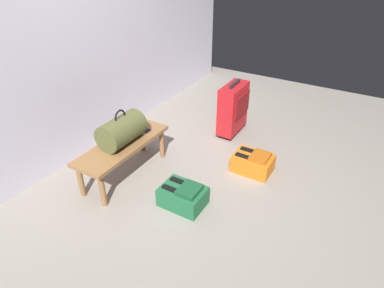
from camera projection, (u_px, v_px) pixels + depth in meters
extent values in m
plane|color=gray|center=(208.00, 203.00, 2.93)|extent=(6.60, 6.60, 0.00)
cube|color=silver|center=(50.00, 18.00, 2.89)|extent=(6.00, 0.10, 2.80)
cube|color=olive|center=(123.00, 145.00, 3.12)|extent=(1.00, 0.36, 0.04)
cylinder|color=olive|center=(103.00, 190.00, 2.84)|extent=(0.05, 0.05, 0.33)
cylinder|color=olive|center=(162.00, 144.00, 3.48)|extent=(0.05, 0.05, 0.33)
cylinder|color=olive|center=(81.00, 181.00, 2.95)|extent=(0.05, 0.05, 0.33)
cylinder|color=olive|center=(142.00, 137.00, 3.59)|extent=(0.05, 0.05, 0.33)
cylinder|color=#51562D|center=(122.00, 130.00, 3.05)|extent=(0.44, 0.26, 0.26)
torus|color=black|center=(120.00, 117.00, 2.98)|extent=(0.14, 0.02, 0.14)
cube|color=#191E4C|center=(144.00, 130.00, 3.32)|extent=(0.07, 0.14, 0.01)
cube|color=black|center=(144.00, 129.00, 3.32)|extent=(0.06, 0.13, 0.00)
cube|color=red|center=(233.00, 108.00, 3.83)|extent=(0.44, 0.19, 0.55)
cube|color=maroon|center=(242.00, 105.00, 3.75)|extent=(0.36, 0.02, 0.25)
cube|color=#262628|center=(235.00, 84.00, 3.67)|extent=(0.25, 0.03, 0.04)
cylinder|color=black|center=(220.00, 135.00, 3.90)|extent=(0.02, 0.05, 0.05)
cylinder|color=black|center=(231.00, 124.00, 4.13)|extent=(0.02, 0.05, 0.05)
cube|color=orange|center=(253.00, 163.00, 3.31)|extent=(0.28, 0.38, 0.17)
cube|color=#AD5514|center=(260.00, 157.00, 3.23)|extent=(0.21, 0.17, 0.04)
cube|color=black|center=(245.00, 156.00, 3.25)|extent=(0.04, 0.19, 0.02)
cube|color=black|center=(250.00, 150.00, 3.34)|extent=(0.04, 0.19, 0.02)
cube|color=#1E6038|center=(183.00, 196.00, 2.89)|extent=(0.28, 0.38, 0.17)
cube|color=#184D2C|center=(189.00, 190.00, 2.80)|extent=(0.21, 0.17, 0.04)
cube|color=black|center=(172.00, 189.00, 2.82)|extent=(0.04, 0.19, 0.02)
cube|color=black|center=(180.00, 182.00, 2.91)|extent=(0.04, 0.19, 0.02)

